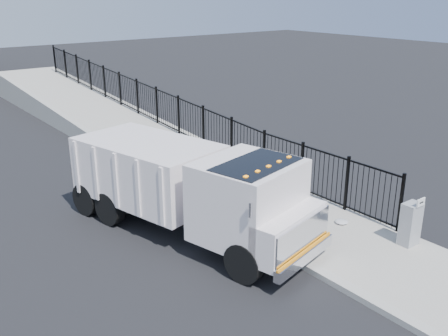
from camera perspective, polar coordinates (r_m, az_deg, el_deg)
ground at (r=14.65m, az=4.63°, el=-8.67°), size 120.00×120.00×0.00m
sidewalk at (r=14.75m, az=15.59°, el=-8.92°), size 3.55×12.00×0.12m
curb at (r=13.41m, az=10.50°, el=-11.46°), size 0.30×12.00×0.16m
ramp at (r=28.55m, az=-14.12°, el=4.97°), size 3.95×24.06×3.19m
iron_fence at (r=25.47m, az=-7.63°, el=5.75°), size 0.10×28.00×1.80m
truck at (r=14.59m, az=-3.78°, el=-2.01°), size 4.36×8.47×2.78m
worker at (r=14.65m, az=8.88°, el=-4.15°), size 0.71×0.83×1.93m
utility_cabinet at (r=15.03m, az=20.51°, el=-6.00°), size 0.55×0.40×1.25m
arrow_sign at (r=14.65m, az=21.57°, el=-3.67°), size 0.35×0.04×0.22m
debris at (r=15.97m, az=13.28°, el=-5.99°), size 0.41×0.41×0.10m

